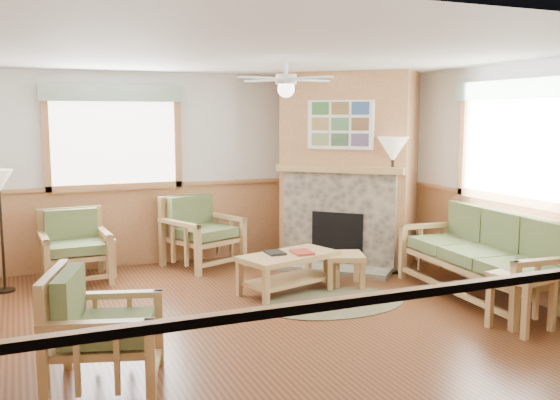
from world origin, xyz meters
name	(u,v)px	position (x,y,z in m)	size (l,w,h in m)	color
floor	(271,321)	(0.00, 0.00, -0.01)	(6.00, 6.00, 0.01)	#532C17
ceiling	(270,54)	(0.00, 0.00, 2.70)	(6.00, 6.00, 0.01)	white
wall_back	(193,168)	(0.00, 3.00, 1.35)	(6.00, 0.02, 2.70)	silver
wall_front	(469,250)	(0.00, -3.00, 1.35)	(6.00, 0.02, 2.70)	silver
wall_right	(503,179)	(3.00, 0.00, 1.35)	(0.02, 6.00, 2.70)	silver
wainscot	(271,269)	(0.00, 0.00, 0.55)	(6.00, 6.00, 1.10)	#A97245
fireplace	(349,168)	(2.05, 2.05, 1.35)	(2.20, 2.20, 2.70)	#A97245
window_back	(112,84)	(-1.10, 2.96, 2.53)	(1.90, 0.16, 1.50)	white
window_right	(518,78)	(2.96, -0.20, 2.53)	(0.16, 1.90, 1.50)	white
ceiling_fan	(286,62)	(0.30, 0.30, 2.66)	(1.24, 1.24, 0.36)	white
sofa	(482,255)	(2.55, -0.20, 0.51)	(0.90, 2.20, 1.01)	#A5814D
armchair_back_left	(75,247)	(-1.72, 2.38, 0.45)	(0.81, 0.81, 0.91)	#A5814D
armchair_back_right	(203,232)	(0.01, 2.55, 0.49)	(0.88, 0.88, 0.99)	#A5814D
armchair_left	(105,328)	(-1.77, -0.94, 0.46)	(0.83, 0.83, 0.93)	#A5814D
coffee_table	(289,273)	(0.59, 0.88, 0.24)	(1.18, 0.59, 0.47)	#A5814D
end_table_chairs	(96,258)	(-1.45, 2.52, 0.26)	(0.46, 0.44, 0.51)	#A5814D
end_table_sofa	(521,301)	(2.18, -1.21, 0.29)	(0.51, 0.49, 0.57)	#A5814D
footstool	(344,270)	(1.32, 0.85, 0.21)	(0.48, 0.48, 0.41)	#A5814D
braided_rug	(334,302)	(0.89, 0.28, 0.01)	(1.70, 1.70, 0.01)	brown
floor_lamp_left	(2,231)	(-2.55, 2.24, 0.74)	(0.34, 0.34, 1.48)	black
floor_lamp_right	(392,205)	(2.24, 1.23, 0.92)	(0.42, 0.42, 1.84)	black
book_red	(302,251)	(0.74, 0.83, 0.50)	(0.22, 0.30, 0.03)	maroon
book_dark	(275,252)	(0.44, 0.95, 0.50)	(0.20, 0.27, 0.03)	black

